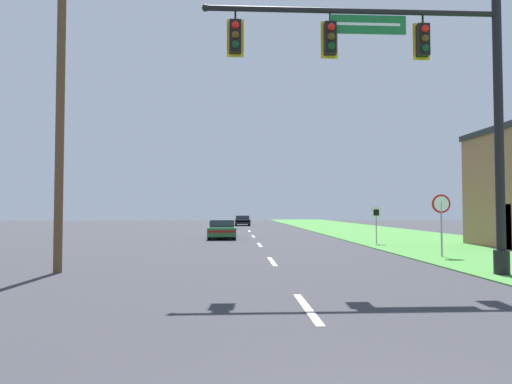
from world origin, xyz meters
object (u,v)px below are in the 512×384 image
at_px(utility_pole_near, 60,96).
at_px(far_car, 242,221).
at_px(car_ahead, 222,229).
at_px(route_sign_post, 376,217).
at_px(signal_mast, 422,92).
at_px(stop_sign, 441,211).

bearing_deg(utility_pole_near, far_car, 81.13).
height_order(car_ahead, far_car, same).
bearing_deg(utility_pole_near, route_sign_post, 38.89).
relative_size(far_car, utility_pole_near, 0.41).
height_order(car_ahead, route_sign_post, route_sign_post).
distance_m(signal_mast, car_ahead, 19.30).
relative_size(signal_mast, route_sign_post, 4.42).
height_order(route_sign_post, utility_pole_near, utility_pole_near).
bearing_deg(car_ahead, far_car, 85.71).
distance_m(car_ahead, route_sign_post, 10.40).
distance_m(signal_mast, utility_pole_near, 10.95).
distance_m(stop_sign, route_sign_post, 6.98).
bearing_deg(route_sign_post, utility_pole_near, -141.11).
bearing_deg(stop_sign, route_sign_post, 93.74).
xyz_separation_m(stop_sign, route_sign_post, (-0.46, 6.96, -0.34)).
bearing_deg(route_sign_post, signal_mast, -101.35).
xyz_separation_m(far_car, stop_sign, (7.26, -37.72, 1.26)).
bearing_deg(stop_sign, car_ahead, 125.94).
xyz_separation_m(car_ahead, stop_sign, (9.14, -12.61, 1.26)).
relative_size(signal_mast, stop_sign, 3.59).
bearing_deg(car_ahead, signal_mast, -70.35).
bearing_deg(signal_mast, route_sign_post, 78.65).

